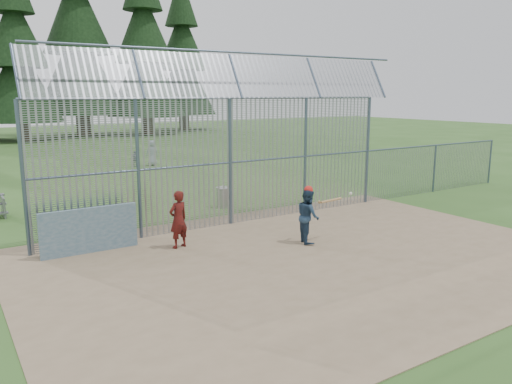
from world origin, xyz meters
TOP-DOWN VIEW (x-y plane):
  - ground at (0.00, 0.00)m, footprint 120.00×120.00m
  - dirt_infield at (0.00, -0.50)m, footprint 14.00×10.00m
  - dugout_wall at (-4.60, 2.90)m, footprint 2.50×0.12m
  - batter at (0.78, 0.53)m, footprint 0.78×0.88m
  - onlooker at (-2.47, 2.03)m, footprint 0.65×0.51m
  - bg_kid_standing at (2.83, 17.62)m, footprint 0.76×0.53m
  - bg_kid_seated at (1.81, 17.68)m, footprint 0.57×0.51m
  - batting_gear at (0.98, 0.49)m, footprint 1.58×0.37m
  - trash_can at (0.98, 5.74)m, footprint 0.56×0.56m
  - backstop_fence at (1.81, 3.43)m, footprint 20.09×0.81m
  - conifer_row at (1.93, 41.51)m, footprint 38.48×12.26m

SIDE VIEW (x-z plane):
  - ground at x=0.00m, z-range 0.00..0.00m
  - dirt_infield at x=0.00m, z-range 0.00..0.02m
  - trash_can at x=0.98m, z-range -0.03..0.79m
  - bg_kid_seated at x=1.81m, z-range 0.00..0.92m
  - dugout_wall at x=-4.60m, z-range 0.02..1.22m
  - bg_kid_standing at x=2.83m, z-range 0.00..1.49m
  - batter at x=0.78m, z-range 0.02..1.54m
  - onlooker at x=-2.47m, z-range 0.02..1.59m
  - batting_gear at x=0.98m, z-range 1.17..1.69m
  - backstop_fence at x=1.81m, z-range -0.29..5.01m
  - conifer_row at x=1.93m, z-range 0.73..20.93m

